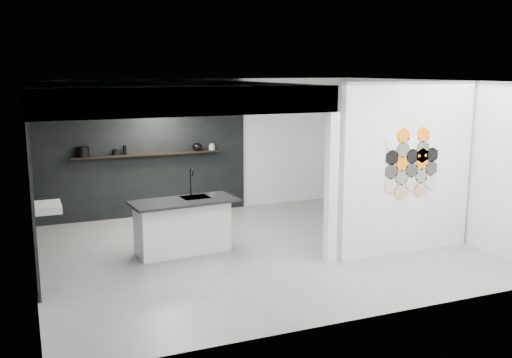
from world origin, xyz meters
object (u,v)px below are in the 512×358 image
object	(u,v)px
bottle_dark	(125,150)
glass_bowl	(212,148)
partition_panel	(407,168)
stockpot	(83,152)
glass_vase	(212,147)
utensil_cup	(115,152)
kitchen_island	(183,225)
kettle	(197,147)
wall_basin	(48,207)

from	to	relation	value
bottle_dark	glass_bowl	bearing A→B (deg)	0.00
partition_panel	stockpot	distance (m)	6.08
glass_vase	stockpot	bearing A→B (deg)	180.00
stockpot	utensil_cup	distance (m)	0.61
stockpot	glass_vase	distance (m)	2.62
kitchen_island	glass_bowl	world-z (taller)	glass_bowl
kettle	glass_vase	distance (m)	0.32
kitchen_island	kettle	xyz separation A→B (m)	(1.02, 2.54, 0.94)
wall_basin	glass_bowl	distance (m)	4.00
partition_panel	bottle_dark	xyz separation A→B (m)	(-3.89, 3.87, 0.01)
kettle	bottle_dark	world-z (taller)	bottle_dark
partition_panel	kitchen_island	bearing A→B (deg)	158.84
stockpot	utensil_cup	bearing A→B (deg)	0.00
glass_vase	utensil_cup	xyz separation A→B (m)	(-2.01, 0.00, -0.01)
stockpot	kettle	world-z (taller)	stockpot
kitchen_island	glass_vase	bearing A→B (deg)	56.87
partition_panel	stockpot	bearing A→B (deg)	140.53
wall_basin	bottle_dark	distance (m)	2.66
kettle	utensil_cup	xyz separation A→B (m)	(-1.69, 0.00, -0.03)
glass_vase	utensil_cup	bearing A→B (deg)	180.00
partition_panel	glass_bowl	distance (m)	4.39
kettle	bottle_dark	distance (m)	1.49
glass_bowl	stockpot	bearing A→B (deg)	180.00
stockpot	kitchen_island	bearing A→B (deg)	-63.32
glass_vase	bottle_dark	world-z (taller)	bottle_dark
stockpot	bottle_dark	bearing A→B (deg)	0.00
wall_basin	glass_bowl	size ratio (longest dim) A/B	4.63
kettle	utensil_cup	bearing A→B (deg)	158.52
partition_panel	wall_basin	bearing A→B (deg)	161.77
glass_vase	partition_panel	bearing A→B (deg)	-61.77
bottle_dark	utensil_cup	size ratio (longest dim) A/B	1.59
utensil_cup	wall_basin	bearing A→B (deg)	-123.74
partition_panel	glass_vase	distance (m)	4.39
kitchen_island	stockpot	size ratio (longest dim) A/B	7.22
glass_bowl	bottle_dark	size ratio (longest dim) A/B	0.71
partition_panel	kitchen_island	size ratio (longest dim) A/B	1.58
glass_bowl	utensil_cup	bearing A→B (deg)	180.00
glass_bowl	kitchen_island	bearing A→B (deg)	-117.82
kettle	glass_vase	xyz separation A→B (m)	(0.32, 0.00, -0.02)
partition_panel	glass_vase	bearing A→B (deg)	118.23
utensil_cup	kitchen_island	bearing A→B (deg)	-75.25
kitchen_island	glass_vase	size ratio (longest dim) A/B	13.26
wall_basin	glass_bowl	world-z (taller)	glass_bowl
wall_basin	kettle	distance (m)	3.74
partition_panel	glass_vase	xyz separation A→B (m)	(-2.08, 3.87, -0.01)
wall_basin	glass_bowl	bearing A→B (deg)	31.35
kitchen_island	utensil_cup	distance (m)	2.78
kitchen_island	bottle_dark	xyz separation A→B (m)	(-0.48, 2.54, 0.95)
glass_bowl	utensil_cup	xyz separation A→B (m)	(-2.01, 0.00, 0.01)
glass_bowl	utensil_cup	distance (m)	2.01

